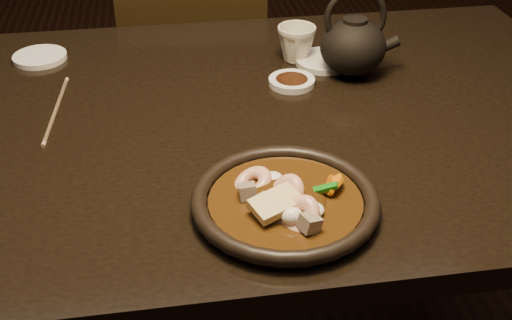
{
  "coord_description": "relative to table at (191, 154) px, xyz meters",
  "views": [
    {
      "loc": [
        -0.04,
        -1.0,
        1.32
      ],
      "look_at": [
        0.09,
        -0.23,
        0.8
      ],
      "focal_mm": 45.0,
      "sensor_mm": 36.0,
      "label": 1
    }
  ],
  "objects": [
    {
      "name": "tea_cup",
      "position": [
        0.24,
        0.21,
        0.12
      ],
      "size": [
        0.09,
        0.09,
        0.08
      ],
      "primitive_type": "imported",
      "rotation": [
        0.0,
        0.0,
        -0.15
      ],
      "color": "beige",
      "rests_on": "table"
    },
    {
      "name": "teapot",
      "position": [
        0.33,
        0.12,
        0.14
      ],
      "size": [
        0.16,
        0.13,
        0.18
      ],
      "rotation": [
        0.0,
        0.0,
        -0.1
      ],
      "color": "black",
      "rests_on": "table"
    },
    {
      "name": "table",
      "position": [
        0.0,
        0.0,
        0.0
      ],
      "size": [
        1.6,
        0.9,
        0.75
      ],
      "color": "black",
      "rests_on": "floor"
    },
    {
      "name": "soy_dish",
      "position": [
        0.21,
        0.1,
        0.08
      ],
      "size": [
        0.09,
        0.09,
        0.01
      ],
      "primitive_type": "cylinder",
      "color": "silver",
      "rests_on": "table"
    },
    {
      "name": "saucer_right",
      "position": [
        0.29,
        0.18,
        0.08
      ],
      "size": [
        0.12,
        0.12,
        0.01
      ],
      "primitive_type": "cylinder",
      "color": "silver",
      "rests_on": "table"
    },
    {
      "name": "plate",
      "position": [
        0.12,
        -0.29,
        0.09
      ],
      "size": [
        0.27,
        0.27,
        0.03
      ],
      "color": "black",
      "rests_on": "table"
    },
    {
      "name": "saucer_left",
      "position": [
        -0.29,
        0.29,
        0.08
      ],
      "size": [
        0.11,
        0.11,
        0.01
      ],
      "primitive_type": "cylinder",
      "color": "silver",
      "rests_on": "table"
    },
    {
      "name": "chair",
      "position": [
        0.05,
        0.68,
        -0.21
      ],
      "size": [
        0.42,
        0.42,
        0.85
      ],
      "rotation": [
        0.0,
        0.0,
        3.08
      ],
      "color": "black",
      "rests_on": "floor"
    },
    {
      "name": "chopsticks",
      "position": [
        -0.24,
        0.06,
        0.08
      ],
      "size": [
        0.03,
        0.25,
        0.01
      ],
      "rotation": [
        0.0,
        0.0,
        -0.07
      ],
      "color": "tan",
      "rests_on": "table"
    },
    {
      "name": "stirfry",
      "position": [
        0.12,
        -0.29,
        0.1
      ],
      "size": [
        0.18,
        0.17,
        0.06
      ],
      "color": "#341D09",
      "rests_on": "plate"
    }
  ]
}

